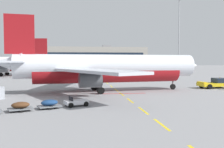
{
  "coord_description": "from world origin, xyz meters",
  "views": [
    {
      "loc": [
        11.22,
        -17.89,
        5.23
      ],
      "look_at": [
        17.2,
        26.47,
        2.86
      ],
      "focal_mm": 41.47,
      "sensor_mm": 36.0,
      "label": 1
    }
  ],
  "objects": [
    {
      "name": "apron_light_mast_far",
      "position": [
        46.26,
        68.28,
        16.5
      ],
      "size": [
        1.8,
        1.8,
        26.77
      ],
      "color": "slate",
      "rests_on": "ground"
    },
    {
      "name": "apron_paint_markings",
      "position": [
        18.0,
        39.28,
        0.0
      ],
      "size": [
        8.0,
        98.61,
        0.01
      ],
      "color": "yellow",
      "rests_on": "ground"
    },
    {
      "name": "terminal_satellite",
      "position": [
        20.71,
        168.32,
        7.27
      ],
      "size": [
        78.87,
        20.62,
        16.1
      ],
      "color": "#9E998E",
      "rests_on": "ground"
    },
    {
      "name": "baggage_train",
      "position": [
        6.85,
        9.95,
        0.53
      ],
      "size": [
        11.31,
        5.7,
        1.14
      ],
      "color": "silver",
      "rests_on": "ground"
    },
    {
      "name": "airliner_foreground",
      "position": [
        15.86,
        24.85,
        3.95
      ],
      "size": [
        34.81,
        34.34,
        12.2
      ],
      "color": "silver",
      "rests_on": "ground"
    },
    {
      "name": "pushback_tug",
      "position": [
        37.1,
        27.6,
        0.9
      ],
      "size": [
        6.2,
        3.55,
        2.08
      ],
      "color": "yellow",
      "rests_on": "ground"
    },
    {
      "name": "ground",
      "position": [
        40.0,
        40.0,
        0.0
      ],
      "size": [
        400.0,
        400.0,
        0.0
      ],
      "primitive_type": "plane",
      "color": "gray"
    }
  ]
}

